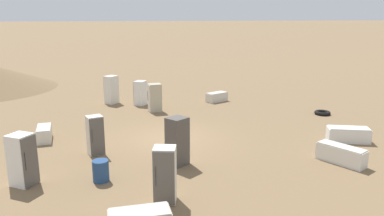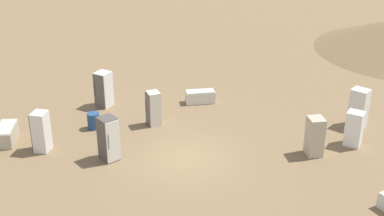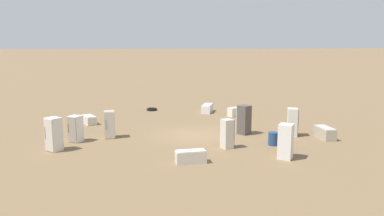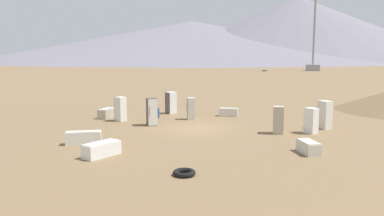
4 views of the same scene
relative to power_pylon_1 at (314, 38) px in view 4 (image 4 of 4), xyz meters
name	(u,v)px [view 4 (image 4 of 4)]	position (x,y,z in m)	size (l,w,h in m)	color
ground_plane	(196,128)	(105.52, -16.80, -10.79)	(1000.00, 1000.00, 0.00)	brown
mountain_ridge_0	(296,29)	(-191.92, 2.90, 15.67)	(238.79, 238.79, 52.93)	slate
mountain_ridge_1	(191,41)	(-197.08, -85.90, 6.87)	(355.13, 355.13, 35.34)	slate
power_pylon_1	(314,38)	(0.00, 0.00, 0.00)	(12.15, 4.17, 34.72)	gray
discarded_fridge_0	(84,138)	(111.34, -21.88, -10.44)	(1.32, 2.00, 0.72)	silver
discarded_fridge_1	(171,103)	(99.52, -20.24, -9.88)	(1.01, 1.00, 1.83)	white
discarded_fridge_2	(152,112)	(105.10, -20.03, -9.84)	(0.99, 0.95, 1.92)	#4C4742
discarded_fridge_3	(311,121)	(105.47, -9.36, -9.99)	(0.95, 0.95, 1.60)	white
discarded_fridge_4	(191,109)	(102.09, -17.91, -9.96)	(0.74, 0.72, 1.67)	beige
discarded_fridge_5	(102,149)	(113.43, -19.77, -10.45)	(2.02, 1.47, 0.69)	white
discarded_fridge_6	(120,109)	(103.90, -22.91, -9.89)	(0.85, 0.83, 1.81)	silver
discarded_fridge_7	(308,147)	(110.67, -9.91, -10.48)	(1.64, 1.18, 0.62)	beige
discarded_fridge_8	(278,120)	(106.02, -11.39, -9.93)	(0.79, 0.65, 1.72)	#B2A88E
discarded_fridge_9	(229,112)	(99.86, -15.29, -10.47)	(0.64, 1.52, 0.66)	beige
discarded_fridge_10	(325,115)	(103.69, -8.35, -9.86)	(1.02, 1.01, 1.87)	silver
discarded_fridge_11	(107,113)	(102.82, -24.57, -10.43)	(1.69, 0.83, 0.74)	#B2A88E
scrap_tire	(184,173)	(115.42, -15.14, -10.69)	(0.94, 0.94, 0.21)	black
rusty_barrel	(156,113)	(102.08, -20.74, -10.41)	(0.57, 0.57, 0.77)	navy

